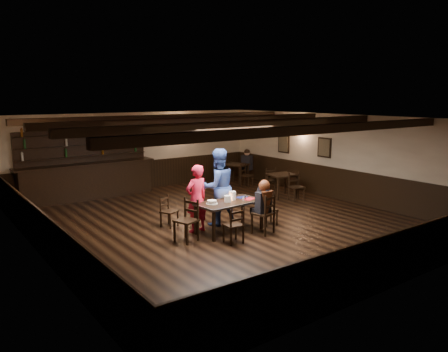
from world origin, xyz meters
TOP-DOWN VIEW (x-y plane):
  - ground at (0.00, 0.00)m, footprint 10.00×10.00m
  - room_shell at (0.01, 0.04)m, footprint 9.02×10.02m
  - dining_table at (-0.36, -0.80)m, footprint 1.68×0.92m
  - chair_near_left at (-0.78, -1.59)m, footprint 0.41×0.40m
  - chair_near_right at (0.24, -1.47)m, footprint 0.56×0.55m
  - chair_end_left at (-1.50, -0.79)m, footprint 0.54×0.56m
  - chair_end_right at (0.74, -0.91)m, footprint 0.44×0.45m
  - chair_far_pushed at (-1.37, 0.47)m, footprint 0.47×0.46m
  - woman_pink at (-1.00, -0.34)m, footprint 0.64×0.45m
  - man_blue at (-0.23, -0.15)m, footprint 1.06×0.88m
  - seated_person at (0.21, -1.41)m, footprint 0.36×0.54m
  - cake at (-0.83, -0.75)m, footprint 0.28×0.28m
  - plate_stack_a at (-0.42, -0.82)m, footprint 0.17×0.17m
  - plate_stack_b at (-0.19, -0.70)m, footprint 0.18×0.18m
  - tea_light at (-0.33, -0.73)m, footprint 0.05×0.05m
  - salt_shaker at (0.00, -0.89)m, footprint 0.03×0.03m
  - pepper_shaker at (0.08, -0.87)m, footprint 0.04×0.04m
  - drink_glass at (-0.11, -0.63)m, footprint 0.07×0.07m
  - menu_red at (0.21, -0.86)m, footprint 0.39×0.33m
  - menu_blue at (0.17, -0.63)m, footprint 0.30×0.21m
  - bar_counter at (-1.95, 4.72)m, footprint 4.38×0.70m
  - back_table_a at (3.24, 1.16)m, footprint 0.98×0.98m
  - back_table_b at (3.35, 3.73)m, footprint 1.01×1.01m
  - bg_patron_left at (2.56, 3.82)m, footprint 0.26×0.37m
  - bg_patron_right at (3.90, 3.79)m, footprint 0.34×0.44m

SIDE VIEW (x-z plane):
  - ground at x=0.00m, z-range 0.00..0.00m
  - chair_far_pushed at x=-1.37m, z-range 0.07..0.85m
  - chair_end_right at x=0.74m, z-range 0.07..0.87m
  - chair_near_left at x=-0.78m, z-range 0.07..0.89m
  - chair_end_left at x=-1.50m, z-range 0.08..1.05m
  - chair_near_right at x=0.24m, z-range 0.08..1.07m
  - back_table_b at x=3.35m, z-range 0.27..1.02m
  - back_table_a at x=3.24m, z-range 0.28..1.03m
  - dining_table at x=-0.36m, z-range 0.30..1.05m
  - bar_counter at x=-1.95m, z-range -0.37..1.83m
  - menu_red at x=0.21m, z-range 0.75..0.76m
  - menu_blue at x=0.17m, z-range 0.75..0.76m
  - tea_light at x=-0.33m, z-range 0.75..0.80m
  - cake at x=-0.83m, z-range 0.75..0.84m
  - salt_shaker at x=0.00m, z-range 0.75..0.83m
  - pepper_shaker at x=0.08m, z-range 0.75..0.85m
  - drink_glass at x=-0.11m, z-range 0.75..0.86m
  - bg_patron_left at x=2.56m, z-range 0.46..1.17m
  - woman_pink at x=-1.00m, z-range 0.00..1.65m
  - plate_stack_a at x=-0.42m, z-range 0.75..0.91m
  - seated_person at x=0.21m, z-range 0.42..1.29m
  - plate_stack_b at x=-0.19m, z-range 0.75..0.96m
  - bg_patron_right at x=3.90m, z-range 0.47..1.26m
  - man_blue at x=-0.23m, z-range 0.00..1.96m
  - room_shell at x=0.01m, z-range 0.39..3.10m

